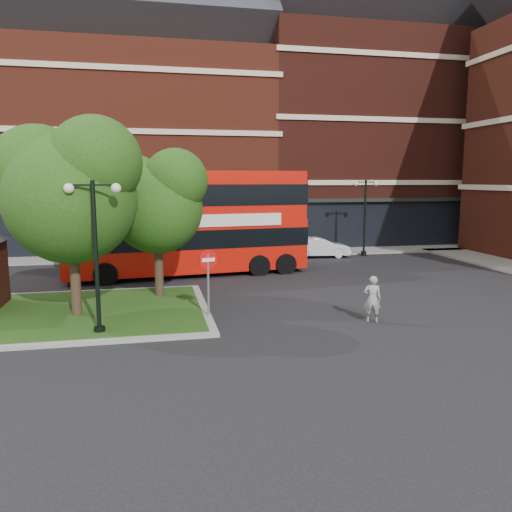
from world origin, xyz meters
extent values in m
plane|color=black|center=(0.00, 0.00, 0.00)|extent=(120.00, 120.00, 0.00)
cube|color=slate|center=(0.00, 16.50, 0.06)|extent=(44.00, 3.00, 0.12)
cube|color=maroon|center=(-8.00, 24.00, 7.00)|extent=(26.00, 12.00, 14.00)
cube|color=#471911|center=(14.00, 24.00, 8.00)|extent=(18.00, 12.00, 16.00)
cube|color=gray|center=(-8.00, 3.00, 0.06)|extent=(12.60, 7.60, 0.12)
cube|color=#19380F|center=(-8.00, 3.00, 0.07)|extent=(12.00, 7.00, 0.15)
cylinder|color=#2D2116|center=(-6.50, 2.50, 1.96)|extent=(0.36, 0.36, 3.92)
sphere|color=#1B4110|center=(-6.50, 2.50, 4.34)|extent=(4.60, 4.60, 4.60)
sphere|color=#1B4110|center=(-7.65, 3.19, 5.25)|extent=(3.45, 3.45, 3.45)
sphere|color=#1B4110|center=(-5.58, 2.04, 5.60)|extent=(3.22, 3.22, 3.22)
cylinder|color=#2D2116|center=(-3.50, 5.00, 1.74)|extent=(0.36, 0.36, 3.47)
sphere|color=#1B4110|center=(-3.50, 5.00, 3.84)|extent=(3.80, 3.80, 3.80)
sphere|color=#1B4110|center=(-4.45, 5.57, 4.65)|extent=(2.85, 2.85, 2.85)
sphere|color=#1B4110|center=(-2.74, 4.62, 4.96)|extent=(2.66, 2.66, 2.66)
cylinder|color=black|center=(-5.50, 0.20, 2.50)|extent=(0.14, 0.14, 5.00)
cylinder|color=black|center=(-5.50, 0.20, 0.15)|extent=(0.36, 0.36, 0.30)
cube|color=black|center=(-5.50, 0.20, 4.85)|extent=(1.40, 0.06, 0.06)
sphere|color=#F2EACC|center=(-6.20, 0.20, 4.75)|extent=(0.32, 0.32, 0.32)
sphere|color=#F2EACC|center=(-4.80, 0.20, 4.75)|extent=(0.32, 0.32, 0.32)
cylinder|color=black|center=(2.00, 14.50, 2.50)|extent=(0.14, 0.14, 5.00)
cylinder|color=black|center=(2.00, 14.50, 0.15)|extent=(0.36, 0.36, 0.30)
cube|color=black|center=(2.00, 14.50, 4.85)|extent=(1.40, 0.06, 0.06)
sphere|color=#F2EACC|center=(1.30, 14.50, 4.75)|extent=(0.32, 0.32, 0.32)
sphere|color=#F2EACC|center=(2.70, 14.50, 4.75)|extent=(0.32, 0.32, 0.32)
cylinder|color=black|center=(10.00, 14.50, 2.50)|extent=(0.14, 0.14, 5.00)
cylinder|color=black|center=(10.00, 14.50, 0.15)|extent=(0.36, 0.36, 0.30)
cube|color=black|center=(10.00, 14.50, 4.85)|extent=(1.40, 0.06, 0.06)
sphere|color=#F2EACC|center=(9.30, 14.50, 4.75)|extent=(0.32, 0.32, 0.32)
sphere|color=#F2EACC|center=(10.70, 14.50, 4.75)|extent=(0.32, 0.32, 0.32)
cube|color=red|center=(-1.91, 10.19, 1.71)|extent=(12.81, 4.30, 2.40)
cube|color=red|center=(-1.91, 10.19, 4.11)|extent=(12.68, 4.26, 2.40)
cube|color=black|center=(-1.91, 10.19, 4.23)|extent=(12.81, 4.30, 1.08)
cube|color=silver|center=(-1.74, 8.74, 2.97)|extent=(9.36, 1.14, 0.63)
imported|color=gray|center=(3.83, -0.14, 0.84)|extent=(0.71, 0.59, 1.67)
imported|color=#B7BABE|center=(-1.17, 16.00, 0.66)|extent=(4.00, 1.96, 1.31)
imported|color=white|center=(6.90, 14.50, 0.64)|extent=(4.00, 1.68, 1.29)
cylinder|color=slate|center=(-1.80, 1.50, 1.19)|extent=(0.09, 0.09, 2.39)
cylinder|color=red|center=(-1.80, 1.50, 2.17)|extent=(0.68, 0.25, 0.69)
cube|color=white|center=(-1.80, 1.50, 2.17)|extent=(0.48, 0.18, 0.13)
camera|label=1|loc=(-3.73, -16.13, 5.02)|focal=35.00mm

